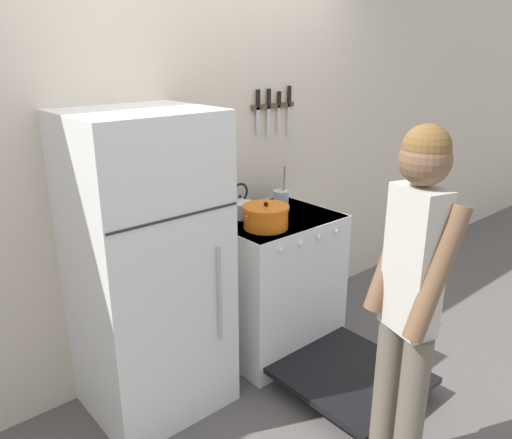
{
  "coord_description": "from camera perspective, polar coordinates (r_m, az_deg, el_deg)",
  "views": [
    {
      "loc": [
        -1.76,
        -2.54,
        1.95
      ],
      "look_at": [
        0.03,
        -0.47,
        1.02
      ],
      "focal_mm": 35.0,
      "sensor_mm": 36.0,
      "label": 1
    }
  ],
  "objects": [
    {
      "name": "wall_knife_strip",
      "position": [
        3.46,
        2.01,
        12.96
      ],
      "size": [
        0.38,
        0.03,
        0.34
      ],
      "color": "brown"
    },
    {
      "name": "dutch_oven_pot",
      "position": [
        2.97,
        1.14,
        0.31
      ],
      "size": [
        0.32,
        0.28,
        0.16
      ],
      "color": "orange",
      "rests_on": "stove_range"
    },
    {
      "name": "tea_kettle",
      "position": [
        3.17,
        -1.79,
        1.47
      ],
      "size": [
        0.2,
        0.16,
        0.23
      ],
      "color": "silver",
      "rests_on": "stove_range"
    },
    {
      "name": "stove_range",
      "position": [
        3.35,
        2.33,
        -7.5
      ],
      "size": [
        0.79,
        1.4,
        0.94
      ],
      "color": "white",
      "rests_on": "ground_plane"
    },
    {
      "name": "wall_back",
      "position": [
        3.19,
        -6.3,
        6.52
      ],
      "size": [
        10.0,
        0.06,
        2.55
      ],
      "color": "beige",
      "rests_on": "ground_plane"
    },
    {
      "name": "person",
      "position": [
        2.19,
        17.15,
        -8.76
      ],
      "size": [
        0.34,
        0.4,
        1.69
      ],
      "rotation": [
        0.0,
        0.0,
        1.28
      ],
      "color": "#6B6051",
      "rests_on": "ground_plane"
    },
    {
      "name": "ground_plane",
      "position": [
        3.66,
        -5.29,
        -13.46
      ],
      "size": [
        14.0,
        14.0,
        0.0
      ],
      "primitive_type": "plane",
      "color": "#5B5654"
    },
    {
      "name": "refrigerator",
      "position": [
        2.75,
        -12.19,
        -5.48
      ],
      "size": [
        0.72,
        0.66,
        1.68
      ],
      "color": "white",
      "rests_on": "ground_plane"
    },
    {
      "name": "utensil_jar",
      "position": [
        3.4,
        2.89,
        2.53
      ],
      "size": [
        0.11,
        0.11,
        0.28
      ],
      "color": "silver",
      "rests_on": "stove_range"
    }
  ]
}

